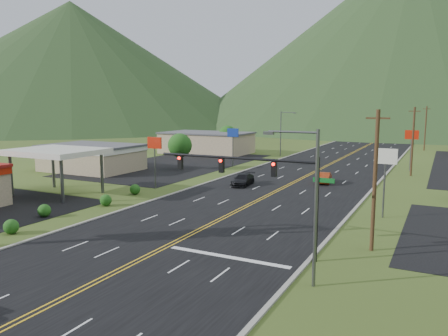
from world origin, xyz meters
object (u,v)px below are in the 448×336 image
at_px(gas_canopy, 56,153).
at_px(car_red_far, 324,178).
at_px(streetlight_west, 282,130).
at_px(traffic_signal, 260,178).
at_px(car_dark_mid, 243,180).
at_px(streetlight_east, 310,197).

bearing_deg(gas_canopy, car_red_far, 39.52).
bearing_deg(streetlight_west, traffic_signal, -72.03).
distance_m(streetlight_west, car_dark_mid, 34.09).
relative_size(traffic_signal, car_dark_mid, 2.65).
distance_m(streetlight_west, car_red_far, 31.21).
height_order(streetlight_west, car_red_far, streetlight_west).
xyz_separation_m(streetlight_east, streetlight_west, (-22.86, 60.00, 0.00)).
bearing_deg(gas_canopy, streetlight_west, 77.87).
distance_m(car_dark_mid, car_red_far, 11.00).
bearing_deg(streetlight_west, gas_canopy, -102.13).
bearing_deg(car_red_far, streetlight_east, 94.13).
relative_size(streetlight_west, car_red_far, 2.02).
relative_size(traffic_signal, streetlight_east, 1.46).
bearing_deg(traffic_signal, gas_canopy, 164.30).
height_order(streetlight_east, car_dark_mid, streetlight_east).
relative_size(traffic_signal, car_red_far, 2.93).
height_order(streetlight_east, car_red_far, streetlight_east).
bearing_deg(streetlight_east, traffic_signal, 139.61).
height_order(traffic_signal, streetlight_west, streetlight_west).
relative_size(streetlight_east, car_red_far, 2.02).
distance_m(traffic_signal, streetlight_east, 6.17).
xyz_separation_m(streetlight_east, gas_canopy, (-33.18, 12.00, -0.31)).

